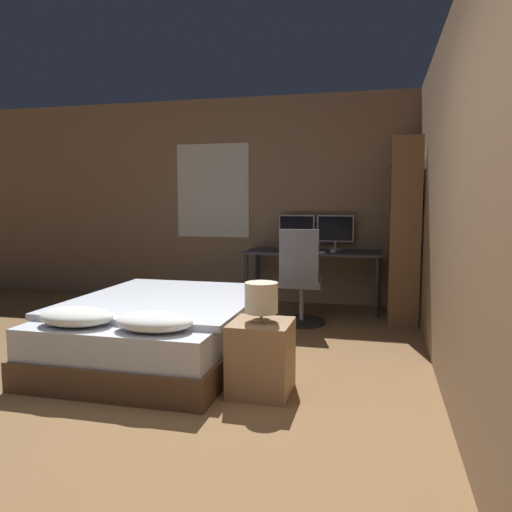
{
  "coord_description": "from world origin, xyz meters",
  "views": [
    {
      "loc": [
        1.31,
        -2.41,
        1.34
      ],
      "look_at": [
        0.02,
        2.79,
        0.75
      ],
      "focal_mm": 35.0,
      "sensor_mm": 36.0,
      "label": 1
    }
  ],
  "objects_px": {
    "bed": "(162,328)",
    "desk": "(313,257)",
    "bedside_lamp": "(261,298)",
    "bookshelf": "(405,223)",
    "keyboard": "(311,252)",
    "computer_mouse": "(333,252)",
    "monitor_left": "(297,230)",
    "office_chair": "(301,286)",
    "monitor_right": "(335,230)",
    "nightstand": "(261,357)"
  },
  "relations": [
    {
      "from": "monitor_left",
      "to": "keyboard",
      "type": "xyz_separation_m",
      "value": [
        0.25,
        -0.46,
        -0.24
      ]
    },
    {
      "from": "monitor_left",
      "to": "monitor_right",
      "type": "relative_size",
      "value": 1.0
    },
    {
      "from": "desk",
      "to": "monitor_right",
      "type": "xyz_separation_m",
      "value": [
        0.25,
        0.23,
        0.33
      ]
    },
    {
      "from": "bed",
      "to": "desk",
      "type": "bearing_deg",
      "value": 65.93
    },
    {
      "from": "bedside_lamp",
      "to": "monitor_right",
      "type": "height_order",
      "value": "monitor_right"
    },
    {
      "from": "desk",
      "to": "bookshelf",
      "type": "bearing_deg",
      "value": -18.92
    },
    {
      "from": "keyboard",
      "to": "desk",
      "type": "bearing_deg",
      "value": 90.0
    },
    {
      "from": "nightstand",
      "to": "monitor_left",
      "type": "distance_m",
      "value": 3.15
    },
    {
      "from": "keyboard",
      "to": "office_chair",
      "type": "relative_size",
      "value": 0.33
    },
    {
      "from": "bedside_lamp",
      "to": "monitor_left",
      "type": "distance_m",
      "value": 3.08
    },
    {
      "from": "nightstand",
      "to": "office_chair",
      "type": "bearing_deg",
      "value": 90.93
    },
    {
      "from": "bedside_lamp",
      "to": "office_chair",
      "type": "height_order",
      "value": "office_chair"
    },
    {
      "from": "monitor_left",
      "to": "computer_mouse",
      "type": "relative_size",
      "value": 6.54
    },
    {
      "from": "desk",
      "to": "nightstand",
      "type": "bearing_deg",
      "value": -89.81
    },
    {
      "from": "monitor_left",
      "to": "computer_mouse",
      "type": "bearing_deg",
      "value": -42.12
    },
    {
      "from": "monitor_right",
      "to": "keyboard",
      "type": "bearing_deg",
      "value": -118.15
    },
    {
      "from": "monitor_left",
      "to": "keyboard",
      "type": "bearing_deg",
      "value": -61.85
    },
    {
      "from": "bed",
      "to": "office_chair",
      "type": "distance_m",
      "value": 1.73
    },
    {
      "from": "desk",
      "to": "monitor_left",
      "type": "distance_m",
      "value": 0.47
    },
    {
      "from": "computer_mouse",
      "to": "desk",
      "type": "bearing_deg",
      "value": 139.0
    },
    {
      "from": "bedside_lamp",
      "to": "bookshelf",
      "type": "relative_size",
      "value": 0.14
    },
    {
      "from": "monitor_right",
      "to": "keyboard",
      "type": "relative_size",
      "value": 1.32
    },
    {
      "from": "monitor_right",
      "to": "office_chair",
      "type": "distance_m",
      "value": 1.23
    },
    {
      "from": "office_chair",
      "to": "monitor_left",
      "type": "bearing_deg",
      "value": 101.92
    },
    {
      "from": "bed",
      "to": "computer_mouse",
      "type": "distance_m",
      "value": 2.43
    },
    {
      "from": "monitor_right",
      "to": "office_chair",
      "type": "height_order",
      "value": "monitor_right"
    },
    {
      "from": "computer_mouse",
      "to": "office_chair",
      "type": "distance_m",
      "value": 0.74
    },
    {
      "from": "bedside_lamp",
      "to": "bookshelf",
      "type": "xyz_separation_m",
      "value": [
        1.05,
        2.46,
        0.43
      ]
    },
    {
      "from": "nightstand",
      "to": "keyboard",
      "type": "bearing_deg",
      "value": 90.21
    },
    {
      "from": "desk",
      "to": "monitor_right",
      "type": "bearing_deg",
      "value": 43.27
    },
    {
      "from": "bed",
      "to": "keyboard",
      "type": "distance_m",
      "value": 2.3
    },
    {
      "from": "nightstand",
      "to": "bedside_lamp",
      "type": "bearing_deg",
      "value": 90.0
    },
    {
      "from": "bedside_lamp",
      "to": "keyboard",
      "type": "distance_m",
      "value": 2.59
    },
    {
      "from": "desk",
      "to": "monitor_right",
      "type": "height_order",
      "value": "monitor_right"
    },
    {
      "from": "nightstand",
      "to": "keyboard",
      "type": "relative_size",
      "value": 1.46
    },
    {
      "from": "bedside_lamp",
      "to": "desk",
      "type": "xyz_separation_m",
      "value": [
        -0.01,
        2.82,
        -0.02
      ]
    },
    {
      "from": "bookshelf",
      "to": "bed",
      "type": "bearing_deg",
      "value": -137.57
    },
    {
      "from": "monitor_left",
      "to": "bed",
      "type": "bearing_deg",
      "value": -106.96
    },
    {
      "from": "computer_mouse",
      "to": "bedside_lamp",
      "type": "bearing_deg",
      "value": -95.61
    },
    {
      "from": "nightstand",
      "to": "bedside_lamp",
      "type": "xyz_separation_m",
      "value": [
        0.0,
        0.0,
        0.42
      ]
    },
    {
      "from": "monitor_right",
      "to": "nightstand",
      "type": "bearing_deg",
      "value": -94.45
    },
    {
      "from": "office_chair",
      "to": "computer_mouse",
      "type": "bearing_deg",
      "value": 64.45
    },
    {
      "from": "computer_mouse",
      "to": "keyboard",
      "type": "bearing_deg",
      "value": 180.0
    },
    {
      "from": "monitor_left",
      "to": "computer_mouse",
      "type": "distance_m",
      "value": 0.73
    },
    {
      "from": "monitor_right",
      "to": "bedside_lamp",
      "type": "bearing_deg",
      "value": -94.45
    },
    {
      "from": "bed",
      "to": "monitor_right",
      "type": "distance_m",
      "value": 2.87
    },
    {
      "from": "bed",
      "to": "nightstand",
      "type": "relative_size",
      "value": 4.11
    },
    {
      "from": "nightstand",
      "to": "monitor_right",
      "type": "xyz_separation_m",
      "value": [
        0.24,
        3.05,
        0.72
      ]
    },
    {
      "from": "keyboard",
      "to": "computer_mouse",
      "type": "height_order",
      "value": "computer_mouse"
    },
    {
      "from": "bedside_lamp",
      "to": "monitor_left",
      "type": "xyz_separation_m",
      "value": [
        -0.26,
        3.05,
        0.3
      ]
    }
  ]
}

